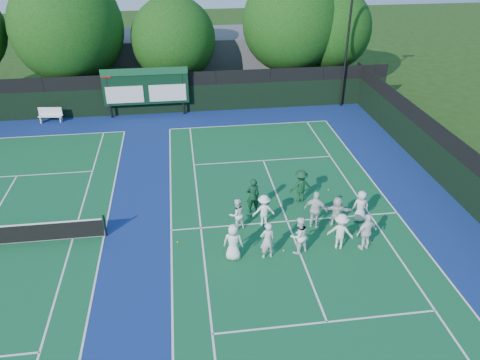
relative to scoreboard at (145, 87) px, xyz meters
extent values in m
plane|color=#1A360E|center=(7.01, -15.59, -2.19)|extent=(120.00, 120.00, 0.00)
cube|color=navy|center=(1.01, -14.59, -2.19)|extent=(34.00, 32.00, 0.01)
cube|color=#10502A|center=(7.01, -14.59, -2.18)|extent=(10.97, 23.77, 0.00)
cube|color=silver|center=(7.01, -2.70, -2.18)|extent=(10.97, 0.08, 0.00)
cube|color=silver|center=(1.53, -14.59, -2.18)|extent=(0.08, 23.77, 0.00)
cube|color=silver|center=(12.50, -14.59, -2.18)|extent=(0.08, 23.77, 0.00)
cube|color=silver|center=(2.90, -14.59, -2.18)|extent=(0.08, 23.77, 0.00)
cube|color=silver|center=(11.13, -14.59, -2.18)|extent=(0.08, 23.77, 0.00)
cube|color=silver|center=(7.01, -20.99, -2.18)|extent=(8.23, 0.08, 0.00)
cube|color=silver|center=(7.01, -8.19, -2.18)|extent=(8.23, 0.08, 0.00)
cube|color=silver|center=(7.01, -14.59, -2.18)|extent=(0.08, 12.80, 0.00)
cube|color=silver|center=(-6.99, -2.70, -2.18)|extent=(10.97, 0.08, 0.00)
cube|color=silver|center=(-1.50, -14.59, -2.18)|extent=(0.08, 23.77, 0.00)
cube|color=silver|center=(-2.87, -14.59, -2.18)|extent=(0.08, 23.77, 0.00)
cube|color=silver|center=(-6.99, -8.19, -2.18)|extent=(8.23, 0.08, 0.00)
cube|color=black|center=(1.01, 0.41, -1.19)|extent=(34.00, 0.08, 2.00)
cube|color=black|center=(1.01, 0.41, 0.31)|extent=(34.00, 0.05, 1.00)
cube|color=black|center=(16.01, -14.59, -1.19)|extent=(0.08, 32.00, 2.00)
cube|color=black|center=(16.01, -14.59, 0.31)|extent=(0.05, 32.00, 1.00)
cylinder|color=black|center=(-2.59, 0.01, -0.44)|extent=(0.16, 0.16, 3.50)
cylinder|color=black|center=(2.61, 0.01, -0.44)|extent=(0.16, 0.16, 3.50)
cube|color=black|center=(0.01, 0.01, 0.01)|extent=(6.00, 0.15, 2.60)
cube|color=#154B2B|center=(0.01, -0.09, 1.11)|extent=(6.00, 0.05, 0.50)
cube|color=silver|center=(-1.49, -0.09, -0.49)|extent=(2.60, 0.04, 1.20)
cube|color=silver|center=(1.51, -0.09, -0.49)|extent=(2.60, 0.04, 1.20)
cube|color=#A00D0D|center=(-2.59, -0.09, 1.01)|extent=(0.70, 0.04, 0.50)
cube|color=#56565B|center=(5.01, 8.41, -0.19)|extent=(18.00, 6.00, 4.00)
cylinder|color=black|center=(14.51, 0.11, 2.81)|extent=(0.16, 0.16, 10.00)
cylinder|color=black|center=(-1.39, -14.59, -1.64)|extent=(0.10, 0.10, 1.10)
cube|color=silver|center=(-6.72, -0.29, -1.73)|extent=(1.69, 0.64, 0.07)
cube|color=silver|center=(-6.72, -0.12, -1.42)|extent=(1.64, 0.27, 0.55)
cube|color=silver|center=(-7.38, -0.29, -1.97)|extent=(0.11, 0.39, 0.44)
cube|color=silver|center=(-6.06, -0.29, -1.97)|extent=(0.11, 0.39, 0.44)
cylinder|color=black|center=(-5.44, 3.91, -0.91)|extent=(0.44, 0.44, 2.57)
sphere|color=#0F390D|center=(-5.44, 3.91, 3.42)|extent=(8.11, 8.11, 8.11)
sphere|color=#0F390D|center=(-4.84, 4.21, 2.60)|extent=(5.68, 5.68, 5.68)
cylinder|color=black|center=(2.17, 3.91, -1.11)|extent=(0.44, 0.44, 2.16)
sphere|color=#0F390D|center=(2.17, 3.91, 2.35)|extent=(6.37, 6.37, 6.37)
sphere|color=#0F390D|center=(2.77, 4.21, 1.72)|extent=(4.46, 4.46, 4.46)
cylinder|color=black|center=(11.26, 3.91, -0.86)|extent=(0.44, 0.44, 2.65)
sphere|color=#0F390D|center=(11.26, 3.91, 3.31)|extent=(7.60, 7.60, 7.60)
sphere|color=#0F390D|center=(11.86, 4.21, 2.55)|extent=(5.32, 5.32, 5.32)
cylinder|color=black|center=(14.40, 3.91, -0.92)|extent=(0.44, 0.44, 2.54)
sphere|color=#0F390D|center=(14.40, 3.91, 2.76)|extent=(6.42, 6.42, 6.42)
sphere|color=#0F390D|center=(15.00, 4.21, 2.12)|extent=(4.49, 4.49, 4.49)
sphere|color=yellow|center=(6.36, -16.78, -2.16)|extent=(0.07, 0.07, 0.07)
sphere|color=yellow|center=(9.81, -12.04, -2.16)|extent=(0.07, 0.07, 0.07)
sphere|color=yellow|center=(10.34, -16.75, -2.16)|extent=(0.07, 0.07, 0.07)
sphere|color=yellow|center=(1.80, -15.55, -2.16)|extent=(0.07, 0.07, 0.07)
sphere|color=yellow|center=(6.25, -14.40, -2.16)|extent=(0.07, 0.07, 0.07)
sphere|color=yellow|center=(7.66, -14.80, -2.16)|extent=(0.07, 0.07, 0.07)
imported|color=white|center=(4.13, -16.95, -1.35)|extent=(0.92, 0.70, 1.68)
imported|color=silver|center=(5.56, -17.07, -1.32)|extent=(0.69, 0.51, 1.74)
imported|color=white|center=(6.95, -16.90, -1.32)|extent=(1.03, 0.92, 1.74)
imported|color=white|center=(8.80, -16.84, -1.34)|extent=(1.26, 1.02, 1.71)
imported|color=white|center=(9.88, -17.06, -1.32)|extent=(1.10, 0.71, 1.74)
imported|color=white|center=(4.56, -14.82, -1.41)|extent=(0.92, 0.83, 1.57)
imported|color=white|center=(5.84, -14.70, -1.39)|extent=(1.05, 0.63, 1.60)
imported|color=silver|center=(8.17, -15.13, -1.27)|extent=(1.17, 0.86, 1.84)
imported|color=silver|center=(9.19, -15.17, -1.43)|extent=(1.47, 0.81, 1.51)
imported|color=silver|center=(10.42, -14.93, -1.40)|extent=(0.80, 0.54, 1.59)
imported|color=#0D331D|center=(5.52, -13.51, -1.28)|extent=(0.71, 0.51, 1.83)
imported|color=#0F3A1F|center=(8.05, -12.87, -1.32)|extent=(1.20, 0.79, 1.74)
camera|label=1|loc=(2.30, -32.50, 10.48)|focal=35.00mm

